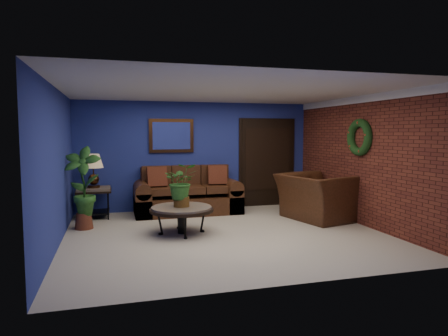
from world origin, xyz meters
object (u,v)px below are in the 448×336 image
object	(u,v)px
coffee_table	(182,210)
sofa	(187,197)
table_lamp	(93,167)
armchair	(317,197)
end_table	(94,195)
side_chair	(208,188)

from	to	relation	value
coffee_table	sofa	bearing A→B (deg)	76.76
coffee_table	table_lamp	distance (m)	2.47
coffee_table	armchair	size ratio (longest dim) A/B	0.79
end_table	coffee_table	bearing A→B (deg)	-49.38
table_lamp	coffee_table	bearing A→B (deg)	-49.38
side_chair	end_table	bearing A→B (deg)	170.26
sofa	table_lamp	bearing A→B (deg)	-178.91
sofa	end_table	bearing A→B (deg)	-178.91
coffee_table	side_chair	world-z (taller)	side_chair
coffee_table	armchair	world-z (taller)	armchair
sofa	side_chair	world-z (taller)	sofa
sofa	end_table	size ratio (longest dim) A/B	3.32
end_table	side_chair	distance (m)	2.48
sofa	table_lamp	world-z (taller)	table_lamp
side_chair	table_lamp	bearing A→B (deg)	170.26
side_chair	armchair	size ratio (longest dim) A/B	0.66
sofa	armchair	size ratio (longest dim) A/B	1.62
table_lamp	side_chair	distance (m)	2.54
armchair	coffee_table	bearing A→B (deg)	84.43
sofa	table_lamp	distance (m)	2.12
table_lamp	side_chair	bearing A→B (deg)	1.60
sofa	armchair	xyz separation A→B (m)	(2.47, -1.43, 0.12)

